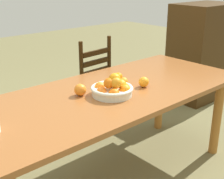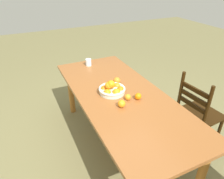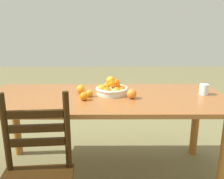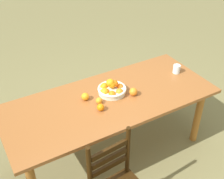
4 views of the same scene
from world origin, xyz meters
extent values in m
plane|color=olive|center=(0.00, 0.00, 0.00)|extent=(12.00, 12.00, 0.00)
cube|color=#96572A|center=(0.00, 0.00, 0.70)|extent=(2.06, 0.87, 0.03)
cylinder|color=#A36628|center=(0.91, -0.31, 0.34)|extent=(0.07, 0.07, 0.69)
cylinder|color=#A36628|center=(0.91, 0.31, 0.34)|extent=(0.07, 0.07, 0.69)
cube|color=black|center=(0.36, 0.82, 0.45)|extent=(0.44, 0.44, 0.03)
cylinder|color=black|center=(0.52, 1.01, 0.22)|extent=(0.04, 0.04, 0.44)
cylinder|color=black|center=(0.17, 0.98, 0.22)|extent=(0.04, 0.04, 0.44)
cylinder|color=black|center=(0.55, 0.66, 0.22)|extent=(0.04, 0.04, 0.44)
cylinder|color=black|center=(0.20, 0.63, 0.22)|extent=(0.04, 0.04, 0.44)
cylinder|color=black|center=(0.55, 0.66, 0.70)|extent=(0.04, 0.04, 0.47)
cylinder|color=black|center=(0.20, 0.63, 0.70)|extent=(0.04, 0.04, 0.47)
cube|color=black|center=(0.38, 0.64, 0.63)|extent=(0.31, 0.05, 0.04)
cube|color=black|center=(0.38, 0.64, 0.72)|extent=(0.31, 0.05, 0.04)
cube|color=black|center=(0.38, 0.64, 0.81)|extent=(0.31, 0.05, 0.04)
cube|color=#3B240D|center=(1.96, 0.55, 0.58)|extent=(0.78, 0.53, 1.15)
cylinder|color=silver|center=(-0.06, -0.07, 0.75)|extent=(0.27, 0.27, 0.05)
torus|color=silver|center=(-0.06, -0.07, 0.77)|extent=(0.28, 0.28, 0.02)
sphere|color=orange|center=(0.03, -0.06, 0.76)|extent=(0.09, 0.09, 0.09)
sphere|color=orange|center=(-0.02, 0.01, 0.76)|extent=(0.07, 0.07, 0.07)
sphere|color=orange|center=(-0.10, 0.01, 0.76)|extent=(0.08, 0.08, 0.08)
sphere|color=orange|center=(-0.15, -0.07, 0.76)|extent=(0.07, 0.07, 0.07)
sphere|color=orange|center=(-0.11, -0.14, 0.76)|extent=(0.07, 0.07, 0.07)
sphere|color=orange|center=(-0.02, -0.14, 0.76)|extent=(0.08, 0.08, 0.08)
sphere|color=orange|center=(-0.05, -0.08, 0.83)|extent=(0.08, 0.08, 0.08)
sphere|color=orange|center=(-0.09, -0.08, 0.81)|extent=(0.07, 0.07, 0.07)
sphere|color=orange|center=(-0.06, -0.07, 0.82)|extent=(0.07, 0.07, 0.07)
sphere|color=orange|center=(-0.06, -0.11, 0.82)|extent=(0.08, 0.08, 0.08)
sphere|color=orange|center=(0.16, 0.11, 0.75)|extent=(0.07, 0.07, 0.07)
sphere|color=orange|center=(-0.22, 0.07, 0.76)|extent=(0.08, 0.08, 0.08)
sphere|color=orange|center=(0.13, 0.02, 0.75)|extent=(0.06, 0.06, 0.06)
sphere|color=orange|center=(0.21, -0.10, 0.76)|extent=(0.07, 0.07, 0.07)
camera|label=1|loc=(-1.32, -1.49, 1.47)|focal=49.56mm
camera|label=2|loc=(1.64, -0.87, 1.84)|focal=33.31mm
camera|label=3|loc=(-0.05, 1.88, 1.28)|focal=37.27mm
camera|label=4|loc=(1.11, 1.95, 2.39)|focal=47.10mm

